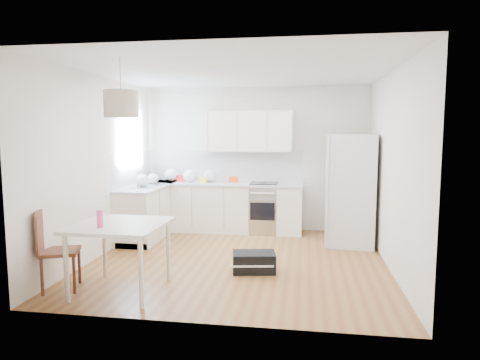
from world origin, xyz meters
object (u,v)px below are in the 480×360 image
(dining_table, at_px, (120,231))
(dining_chair, at_px, (60,249))
(refrigerator, at_px, (352,189))
(gym_bag, at_px, (254,262))

(dining_table, bearing_deg, dining_chair, -174.08)
(dining_chair, bearing_deg, dining_table, -15.15)
(refrigerator, distance_m, gym_bag, 2.36)
(dining_table, relative_size, gym_bag, 1.86)
(dining_table, height_order, gym_bag, dining_table)
(refrigerator, height_order, dining_chair, refrigerator)
(refrigerator, bearing_deg, dining_table, -131.00)
(dining_chair, bearing_deg, gym_bag, 4.61)
(refrigerator, height_order, dining_table, refrigerator)
(dining_chair, distance_m, gym_bag, 2.42)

